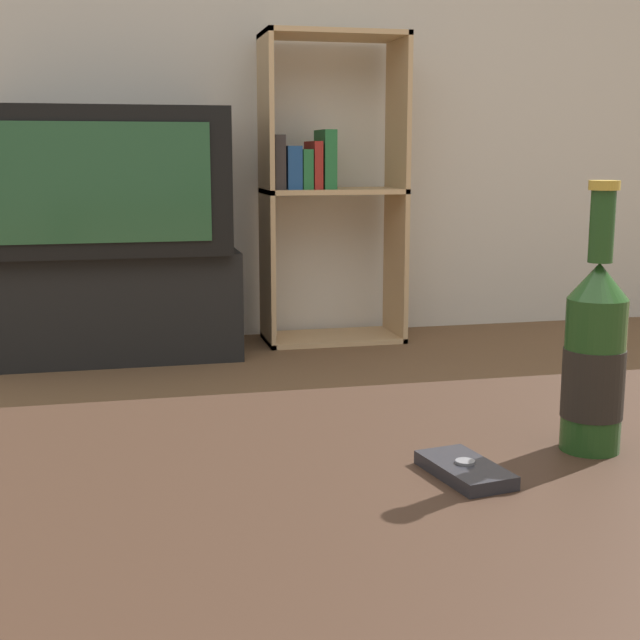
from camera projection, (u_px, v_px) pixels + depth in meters
back_wall at (155, 25)px, 3.62m from camera, size 8.00×0.05×2.60m
coffee_table at (327, 547)px, 0.89m from camera, size 1.14×0.70×0.47m
tv_stand at (111, 303)px, 3.48m from camera, size 0.98×0.46×0.42m
television at (106, 180)px, 3.39m from camera, size 0.90×0.59×0.54m
bookshelf at (325, 184)px, 3.68m from camera, size 0.58×0.30×1.27m
beer_bottle at (594, 358)px, 0.96m from camera, size 0.07×0.07×0.29m
cell_phone at (465, 470)px, 0.90m from camera, size 0.07×0.12×0.02m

